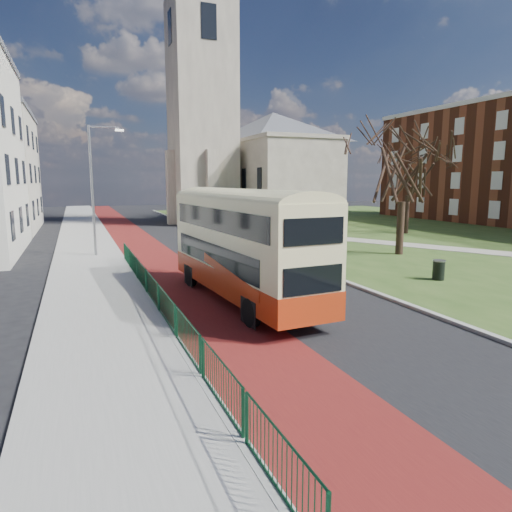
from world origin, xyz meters
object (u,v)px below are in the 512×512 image
streetlamp (94,184)px  winter_tree_far (409,165)px  bus (243,241)px  litter_bin (439,270)px  winter_tree_near (404,159)px

streetlamp → winter_tree_far: bearing=7.0°
bus → litter_bin: size_ratio=10.76×
streetlamp → winter_tree_near: bearing=-19.2°
streetlamp → litter_bin: bearing=-41.9°
streetlamp → winter_tree_far: size_ratio=0.90×
winter_tree_near → winter_tree_far: size_ratio=0.99×
streetlamp → winter_tree_far: 27.05m
winter_tree_near → litter_bin: size_ratio=9.09×
litter_bin → bus: bearing=-179.4°
winter_tree_near → winter_tree_far: winter_tree_far is taller
bus → winter_tree_near: size_ratio=1.18×
winter_tree_far → litter_bin: size_ratio=9.15×
streetlamp → bus: size_ratio=0.77×
winter_tree_far → bus: bearing=-142.6°
bus → winter_tree_near: bearing=24.1°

